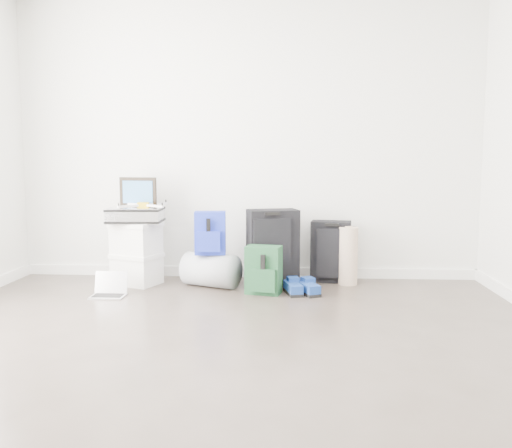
# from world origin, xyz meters

# --- Properties ---
(ground) EXTENTS (5.00, 5.00, 0.00)m
(ground) POSITION_xyz_m (0.00, 0.00, 0.00)
(ground) COLOR #393029
(ground) RESTS_ON ground
(room_envelope) EXTENTS (4.52, 5.02, 2.71)m
(room_envelope) POSITION_xyz_m (0.00, 0.02, 1.72)
(room_envelope) COLOR white
(room_envelope) RESTS_ON ground
(boxes_stack) EXTENTS (0.50, 0.46, 0.58)m
(boxes_stack) POSITION_xyz_m (-1.01, 2.10, 0.29)
(boxes_stack) COLOR silver
(boxes_stack) RESTS_ON ground
(briefcase) EXTENTS (0.50, 0.38, 0.14)m
(briefcase) POSITION_xyz_m (-1.01, 2.10, 0.65)
(briefcase) COLOR #B2B2B7
(briefcase) RESTS_ON boxes_stack
(painting) EXTENTS (0.37, 0.09, 0.28)m
(painting) POSITION_xyz_m (-1.01, 2.20, 0.86)
(painting) COLOR black
(painting) RESTS_ON briefcase
(drone) EXTENTS (0.46, 0.46, 0.05)m
(drone) POSITION_xyz_m (-0.93, 2.08, 0.75)
(drone) COLOR gold
(drone) RESTS_ON briefcase
(duffel_bag) EXTENTS (0.58, 0.48, 0.31)m
(duffel_bag) POSITION_xyz_m (-0.30, 2.04, 0.15)
(duffel_bag) COLOR #9C9FA4
(duffel_bag) RESTS_ON ground
(blue_backpack) EXTENTS (0.29, 0.23, 0.39)m
(blue_backpack) POSITION_xyz_m (-0.30, 2.01, 0.50)
(blue_backpack) COLOR #1A31AB
(blue_backpack) RESTS_ON duffel_bag
(large_suitcase) EXTENTS (0.51, 0.40, 0.71)m
(large_suitcase) POSITION_xyz_m (0.26, 2.15, 0.35)
(large_suitcase) COLOR black
(large_suitcase) RESTS_ON ground
(green_backpack) EXTENTS (0.33, 0.27, 0.42)m
(green_backpack) POSITION_xyz_m (0.20, 1.80, 0.20)
(green_backpack) COLOR #143723
(green_backpack) RESTS_ON ground
(carry_on) EXTENTS (0.40, 0.29, 0.58)m
(carry_on) POSITION_xyz_m (0.82, 2.33, 0.29)
(carry_on) COLOR black
(carry_on) RESTS_ON ground
(shoes) EXTENTS (0.33, 0.31, 0.10)m
(shoes) POSITION_xyz_m (0.52, 1.81, 0.05)
(shoes) COLOR black
(shoes) RESTS_ON ground
(rolled_rug) EXTENTS (0.18, 0.18, 0.54)m
(rolled_rug) POSITION_xyz_m (0.97, 2.21, 0.27)
(rolled_rug) COLOR tan
(rolled_rug) RESTS_ON ground
(laptop) EXTENTS (0.29, 0.21, 0.20)m
(laptop) POSITION_xyz_m (-1.12, 1.64, 0.05)
(laptop) COLOR silver
(laptop) RESTS_ON ground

